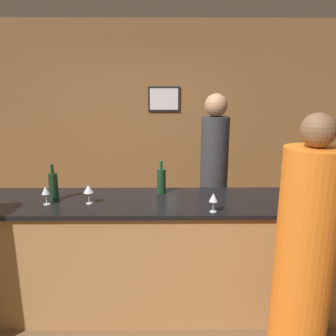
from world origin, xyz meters
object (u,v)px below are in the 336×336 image
Objects in this scene: guest_0 at (302,272)px; wine_bottle_1 at (54,186)px; wine_bottle_0 at (161,180)px; bartender at (213,188)px.

guest_0 is 5.88× the size of wine_bottle_1.
guest_0 is at bearing -49.80° from wine_bottle_0.
guest_0 is at bearing 102.11° from bartender.
bartender is at bearing 25.75° from wine_bottle_1.
wine_bottle_1 is at bearing -167.75° from wine_bottle_0.
guest_0 reaches higher than wine_bottle_0.
wine_bottle_1 is (-0.89, -0.19, 0.01)m from wine_bottle_0.
wine_bottle_1 is (-1.75, 0.83, 0.29)m from guest_0.
guest_0 is (0.33, -1.52, -0.06)m from bartender.
wine_bottle_1 is at bearing 154.63° from guest_0.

